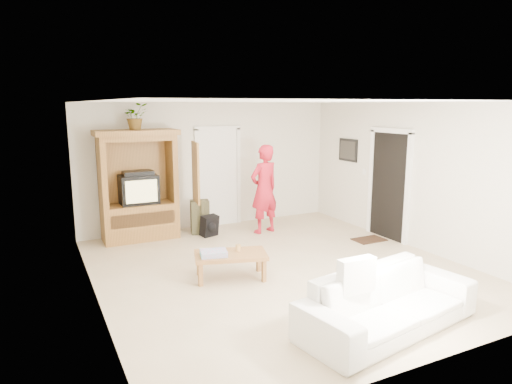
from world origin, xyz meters
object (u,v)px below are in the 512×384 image
sofa (388,302)px  coffee_table (231,256)px  armoire (140,193)px  man (264,189)px

sofa → coffee_table: (-1.01, 2.24, 0.01)m
armoire → man: size_ratio=1.18×
armoire → man: bearing=-15.9°
man → sofa: (-0.60, -4.25, -0.56)m
armoire → sofa: bearing=-70.6°
sofa → armoire: bearing=99.8°
armoire → coffee_table: (0.72, -2.68, -0.57)m
man → sofa: size_ratio=0.79×
sofa → man: bearing=72.5°
man → sofa: 4.33m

